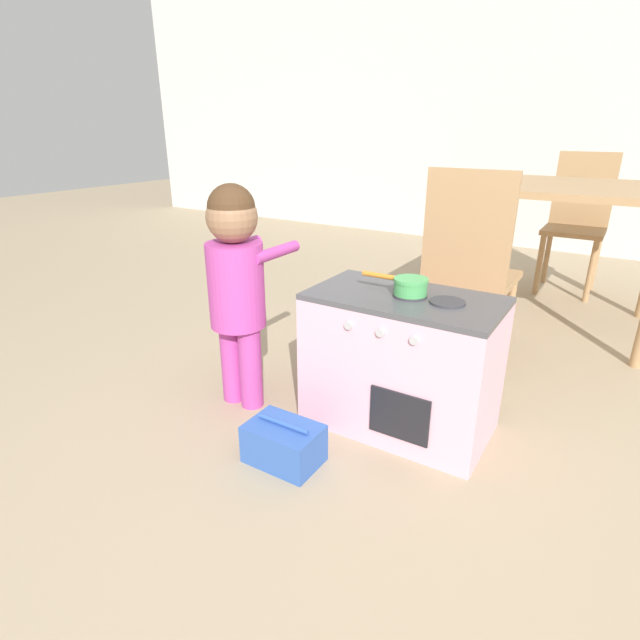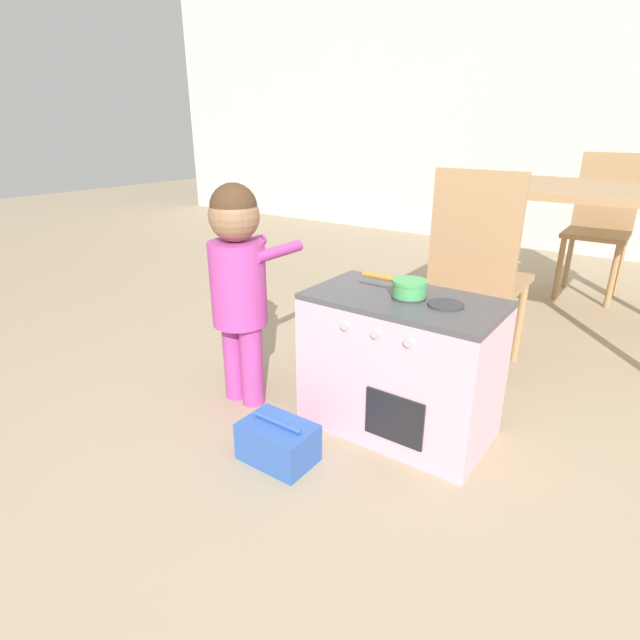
{
  "view_description": "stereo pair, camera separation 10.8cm",
  "coord_description": "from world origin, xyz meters",
  "px_view_note": "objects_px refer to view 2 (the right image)",
  "views": [
    {
      "loc": [
        0.5,
        -0.72,
        1.07
      ],
      "look_at": [
        -0.43,
        0.75,
        0.39
      ],
      "focal_mm": 28.0,
      "sensor_mm": 36.0,
      "label": 1
    },
    {
      "loc": [
        0.59,
        -0.66,
        1.07
      ],
      "look_at": [
        -0.43,
        0.75,
        0.39
      ],
      "focal_mm": 28.0,
      "sensor_mm": 36.0,
      "label": 2
    }
  ],
  "objects_px": {
    "toy_basket": "(278,442)",
    "dining_chair_near": "(478,271)",
    "toy_pot": "(408,286)",
    "play_kitchen": "(400,365)",
    "dining_table": "(585,207)",
    "child_figure": "(238,272)",
    "dining_chair_far": "(600,223)"
  },
  "relations": [
    {
      "from": "toy_pot",
      "to": "dining_table",
      "type": "distance_m",
      "value": 1.47
    },
    {
      "from": "child_figure",
      "to": "dining_table",
      "type": "xyz_separation_m",
      "value": [
        0.91,
        1.62,
        0.13
      ]
    },
    {
      "from": "dining_table",
      "to": "dining_chair_far",
      "type": "xyz_separation_m",
      "value": [
        -0.0,
        0.74,
        -0.2
      ]
    },
    {
      "from": "play_kitchen",
      "to": "dining_chair_near",
      "type": "height_order",
      "value": "dining_chair_near"
    },
    {
      "from": "toy_basket",
      "to": "dining_table",
      "type": "distance_m",
      "value": 2.02
    },
    {
      "from": "toy_basket",
      "to": "child_figure",
      "type": "bearing_deg",
      "value": 148.09
    },
    {
      "from": "child_figure",
      "to": "dining_chair_near",
      "type": "bearing_deg",
      "value": 50.89
    },
    {
      "from": "toy_basket",
      "to": "dining_chair_near",
      "type": "bearing_deg",
      "value": 74.96
    },
    {
      "from": "child_figure",
      "to": "play_kitchen",
      "type": "bearing_deg",
      "value": 16.92
    },
    {
      "from": "child_figure",
      "to": "toy_basket",
      "type": "distance_m",
      "value": 0.65
    },
    {
      "from": "dining_chair_near",
      "to": "dining_chair_far",
      "type": "xyz_separation_m",
      "value": [
        0.25,
        1.56,
        0.0
      ]
    },
    {
      "from": "child_figure",
      "to": "dining_chair_near",
      "type": "distance_m",
      "value": 1.03
    },
    {
      "from": "dining_table",
      "to": "toy_basket",
      "type": "bearing_deg",
      "value": -106.1
    },
    {
      "from": "play_kitchen",
      "to": "dining_table",
      "type": "bearing_deg",
      "value": 78.11
    },
    {
      "from": "play_kitchen",
      "to": "child_figure",
      "type": "distance_m",
      "value": 0.69
    },
    {
      "from": "toy_basket",
      "to": "dining_table",
      "type": "bearing_deg",
      "value": 73.9
    },
    {
      "from": "toy_pot",
      "to": "child_figure",
      "type": "relative_size",
      "value": 0.28
    },
    {
      "from": "play_kitchen",
      "to": "dining_chair_near",
      "type": "bearing_deg",
      "value": 85.8
    },
    {
      "from": "toy_pot",
      "to": "dining_chair_far",
      "type": "distance_m",
      "value": 2.2
    },
    {
      "from": "play_kitchen",
      "to": "dining_chair_far",
      "type": "distance_m",
      "value": 2.21
    },
    {
      "from": "play_kitchen",
      "to": "toy_basket",
      "type": "bearing_deg",
      "value": -119.14
    },
    {
      "from": "play_kitchen",
      "to": "dining_chair_far",
      "type": "relative_size",
      "value": 0.73
    },
    {
      "from": "toy_basket",
      "to": "dining_chair_near",
      "type": "distance_m",
      "value": 1.14
    },
    {
      "from": "play_kitchen",
      "to": "child_figure",
      "type": "bearing_deg",
      "value": -163.08
    },
    {
      "from": "dining_table",
      "to": "dining_chair_near",
      "type": "relative_size",
      "value": 1.14
    },
    {
      "from": "dining_chair_far",
      "to": "dining_chair_near",
      "type": "bearing_deg",
      "value": 80.76
    },
    {
      "from": "toy_pot",
      "to": "dining_chair_near",
      "type": "distance_m",
      "value": 0.62
    },
    {
      "from": "dining_chair_near",
      "to": "toy_basket",
      "type": "bearing_deg",
      "value": -105.04
    },
    {
      "from": "play_kitchen",
      "to": "toy_pot",
      "type": "relative_size",
      "value": 2.74
    },
    {
      "from": "dining_chair_near",
      "to": "toy_pot",
      "type": "bearing_deg",
      "value": -93.18
    },
    {
      "from": "play_kitchen",
      "to": "toy_pot",
      "type": "bearing_deg",
      "value": 2.5
    },
    {
      "from": "dining_chair_near",
      "to": "dining_chair_far",
      "type": "height_order",
      "value": "same"
    }
  ]
}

